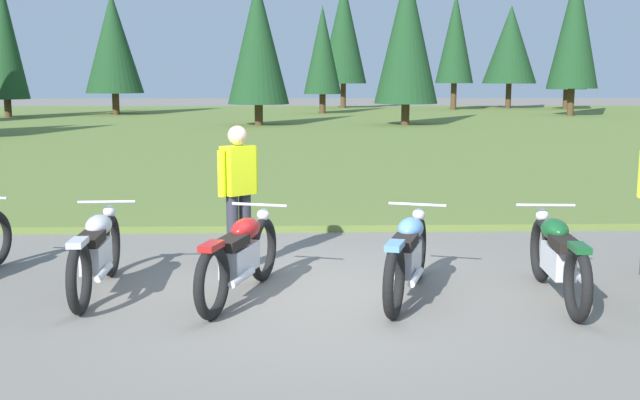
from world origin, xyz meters
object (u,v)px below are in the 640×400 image
motorcycle_silver (96,252)px  rider_checking_bike (238,189)px  motorcycle_red (240,256)px  motorcycle_sky_blue (408,255)px  motorcycle_british_green (558,257)px

motorcycle_silver → rider_checking_bike: rider_checking_bike is taller
motorcycle_silver → motorcycle_red: bearing=-8.4°
motorcycle_sky_blue → rider_checking_bike: 2.22m
motorcycle_silver → motorcycle_red: 1.51m
motorcycle_silver → rider_checking_bike: size_ratio=1.26×
motorcycle_silver → motorcycle_sky_blue: 3.20m
motorcycle_silver → motorcycle_red: (1.50, -0.22, 0.00)m
motorcycle_red → rider_checking_bike: 1.29m
motorcycle_british_green → rider_checking_bike: bearing=158.1°
motorcycle_red → motorcycle_british_green: size_ratio=0.97×
motorcycle_sky_blue → motorcycle_silver: bearing=175.4°
motorcycle_sky_blue → rider_checking_bike: (-1.79, 1.21, 0.51)m
rider_checking_bike → motorcycle_british_green: bearing=-21.9°
motorcycle_british_green → motorcycle_silver: bearing=175.5°
motorcycle_silver → rider_checking_bike: bearing=34.3°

